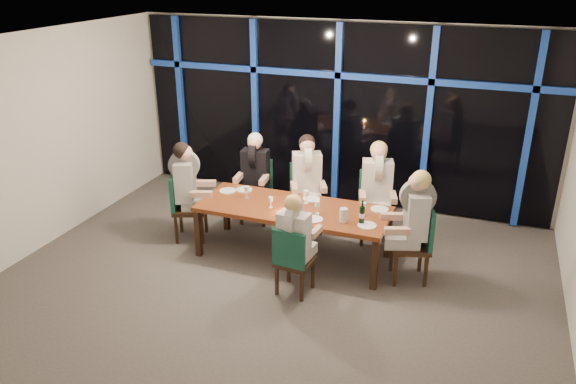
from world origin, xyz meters
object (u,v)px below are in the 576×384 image
Objects in this scene: chair_end_right at (418,239)px; water_pitcher at (343,215)px; dining_table at (293,212)px; diner_end_right at (413,210)px; diner_far_right at (377,178)px; chair_far_right at (375,202)px; diner_far_left at (255,165)px; wine_bottle at (362,215)px; chair_end_left at (184,203)px; chair_far_left at (257,187)px; chair_near_mid at (292,258)px; diner_near_mid at (295,229)px; diner_far_mid at (307,170)px; diner_end_left at (188,177)px; chair_far_mid at (306,193)px.

chair_end_right reaches higher than water_pitcher.
dining_table is 1.63m from diner_end_right.
dining_table is at bearing -154.19° from diner_far_right.
diner_far_left is at bearing 165.91° from chair_far_right.
chair_end_left is at bearing 177.01° from wine_bottle.
chair_far_right is (1.89, -0.01, 0.03)m from chair_far_left.
diner_far_left is (0.74, 0.91, 0.37)m from chair_end_left.
diner_near_mid is at bearing -90.00° from chair_near_mid.
diner_far_mid is (-1.02, -0.10, 0.40)m from chair_far_right.
chair_end_left is 1.01× the size of diner_far_right.
chair_near_mid is at bearing -135.84° from diner_end_left.
chair_far_right is 1.22m from chair_end_right.
chair_end_right is at bearing -25.91° from diner_far_left.
chair_far_left is 1.97m from diner_far_right.
chair_end_right is 2.81m from diner_far_left.
diner_far_mid is 1.13× the size of diner_near_mid.
wine_bottle is at bearing -37.41° from chair_far_left.
diner_far_right is 1.10m from water_pitcher.
chair_near_mid is 1.62m from diner_end_right.
diner_far_right reaches higher than chair_far_left.
dining_table is at bearing -108.90° from diner_far_mid.
chair_end_left is at bearing -175.95° from diner_far_mid.
diner_near_mid reaches higher than chair_far_left.
diner_near_mid is 2.82× the size of wine_bottle.
chair_end_right is 3.26× the size of wine_bottle.
diner_far_left is 0.96× the size of diner_end_right.
diner_far_left is at bearing 151.48° from wine_bottle.
dining_table is at bearing -108.91° from chair_end_right.
diner_end_left is (-1.93, 0.92, 0.46)m from chair_near_mid.
chair_far_right is 1.10m from diner_far_mid.
chair_end_left is at bearing -173.24° from chair_far_mid.
wine_bottle is at bearing -114.17° from diner_end_left.
chair_far_right is 2.74m from diner_end_left.
wine_bottle is (-0.70, -0.16, 0.30)m from chair_end_right.
chair_end_right reaches higher than chair_near_mid.
chair_near_mid is at bearing -101.78° from diner_far_mid.
diner_far_mid reaches higher than chair_near_mid.
diner_far_mid reaches higher than chair_far_left.
chair_end_left is 2.83m from diner_far_right.
chair_end_left is 1.12× the size of chair_near_mid.
chair_far_left is 2.24m from diner_near_mid.
diner_end_right is at bearing -111.13° from diner_end_left.
diner_near_mid is (-1.27, -0.80, -0.11)m from diner_end_right.
diner_far_mid is at bearing -90.00° from chair_far_mid.
diner_end_right is at bearing -90.00° from chair_end_right.
wine_bottle is at bearing -69.70° from chair_far_mid.
diner_far_mid is at bearing -136.22° from diner_end_right.
chair_far_mid is 1.86m from diner_near_mid.
wine_bottle reaches higher than chair_far_left.
diner_far_right is 1.11m from diner_end_right.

